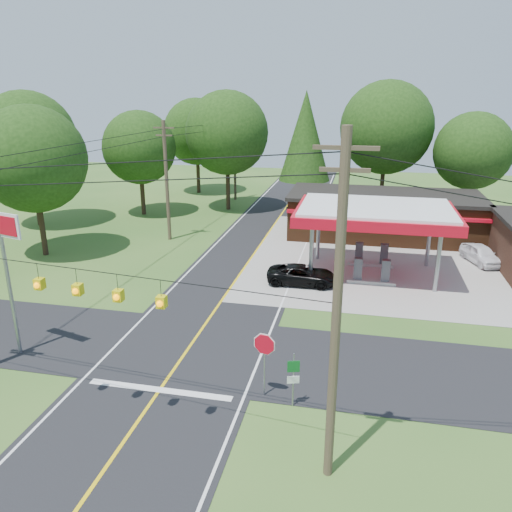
% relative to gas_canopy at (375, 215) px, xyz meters
% --- Properties ---
extents(ground, '(120.00, 120.00, 0.00)m').
position_rel_gas_canopy_xyz_m(ground, '(-9.00, -13.00, -4.27)').
color(ground, '#2D581F').
rests_on(ground, ground).
extents(main_highway, '(8.00, 120.00, 0.02)m').
position_rel_gas_canopy_xyz_m(main_highway, '(-9.00, -13.00, -4.26)').
color(main_highway, black).
rests_on(main_highway, ground).
extents(cross_road, '(70.00, 7.00, 0.02)m').
position_rel_gas_canopy_xyz_m(cross_road, '(-9.00, -13.00, -4.25)').
color(cross_road, black).
rests_on(cross_road, ground).
extents(lane_center_yellow, '(0.15, 110.00, 0.00)m').
position_rel_gas_canopy_xyz_m(lane_center_yellow, '(-9.00, -13.00, -4.24)').
color(lane_center_yellow, yellow).
rests_on(lane_center_yellow, main_highway).
extents(gas_canopy, '(10.60, 7.40, 4.88)m').
position_rel_gas_canopy_xyz_m(gas_canopy, '(0.00, 0.00, 0.00)').
color(gas_canopy, gray).
rests_on(gas_canopy, ground).
extents(convenience_store, '(16.40, 7.55, 3.80)m').
position_rel_gas_canopy_xyz_m(convenience_store, '(1.00, 9.98, -2.35)').
color(convenience_store, '#4D2A16').
rests_on(convenience_store, ground).
extents(utility_pole_near_right, '(1.80, 0.30, 11.50)m').
position_rel_gas_canopy_xyz_m(utility_pole_near_right, '(-1.50, -20.00, 1.69)').
color(utility_pole_near_right, '#473828').
rests_on(utility_pole_near_right, ground).
extents(utility_pole_far_left, '(1.80, 0.30, 10.00)m').
position_rel_gas_canopy_xyz_m(utility_pole_far_left, '(-17.00, 5.00, 0.93)').
color(utility_pole_far_left, '#473828').
rests_on(utility_pole_far_left, ground).
extents(utility_pole_north, '(0.30, 0.30, 9.50)m').
position_rel_gas_canopy_xyz_m(utility_pole_north, '(-15.50, 22.00, 0.48)').
color(utility_pole_north, '#473828').
rests_on(utility_pole_north, ground).
extents(overhead_beacons, '(17.04, 2.04, 1.03)m').
position_rel_gas_canopy_xyz_m(overhead_beacons, '(-10.00, -19.00, 1.95)').
color(overhead_beacons, black).
rests_on(overhead_beacons, ground).
extents(treeline_backdrop, '(70.27, 51.59, 13.30)m').
position_rel_gas_canopy_xyz_m(treeline_backdrop, '(-8.18, 11.01, 3.22)').
color(treeline_backdrop, '#332316').
rests_on(treeline_backdrop, ground).
extents(suv_car, '(4.72, 4.72, 1.29)m').
position_rel_gas_canopy_xyz_m(suv_car, '(-4.50, -3.00, -3.62)').
color(suv_car, black).
rests_on(suv_car, ground).
extents(sedan_car, '(5.13, 5.13, 1.38)m').
position_rel_gas_canopy_xyz_m(sedan_car, '(8.00, 4.00, -3.58)').
color(sedan_car, white).
rests_on(sedan_car, ground).
extents(big_stop_sign, '(2.62, 0.78, 7.26)m').
position_rel_gas_canopy_xyz_m(big_stop_sign, '(-17.00, -15.01, 1.17)').
color(big_stop_sign, gray).
rests_on(big_stop_sign, ground).
extents(octagonal_stop_sign, '(0.99, 0.26, 2.95)m').
position_rel_gas_canopy_xyz_m(octagonal_stop_sign, '(-4.50, -16.01, -2.03)').
color(octagonal_stop_sign, gray).
rests_on(octagonal_stop_sign, ground).
extents(route_sign_post, '(0.49, 0.17, 2.44)m').
position_rel_gas_canopy_xyz_m(route_sign_post, '(-3.20, -16.52, -2.80)').
color(route_sign_post, gray).
rests_on(route_sign_post, ground).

